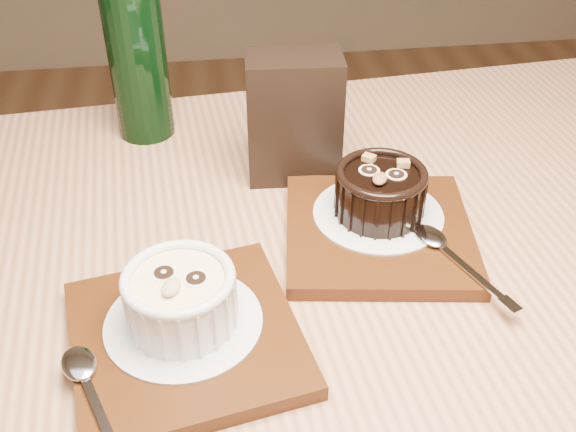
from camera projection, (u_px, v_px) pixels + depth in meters
name	position (u px, v px, depth m)	size (l,w,h in m)	color
table	(294.00, 355.00, 0.66)	(1.26, 0.89, 0.75)	#966341
tray_left	(186.00, 338.00, 0.55)	(0.18, 0.18, 0.01)	#45220B
doily_left	(184.00, 322.00, 0.55)	(0.13, 0.13, 0.00)	silver
ramekin_white	(180.00, 296.00, 0.54)	(0.09, 0.09, 0.05)	white
spoon_left	(92.00, 395.00, 0.49)	(0.03, 0.13, 0.01)	silver
tray_right	(378.00, 232.00, 0.66)	(0.18, 0.18, 0.01)	#45220B
doily_right	(378.00, 214.00, 0.67)	(0.13, 0.13, 0.00)	silver
ramekin_dark	(380.00, 190.00, 0.66)	(0.09, 0.09, 0.05)	black
spoon_right	(455.00, 257.00, 0.61)	(0.03, 0.13, 0.01)	silver
condiment_stand	(294.00, 118.00, 0.72)	(0.10, 0.06, 0.14)	black
green_bottle	(137.00, 58.00, 0.78)	(0.07, 0.07, 0.25)	black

